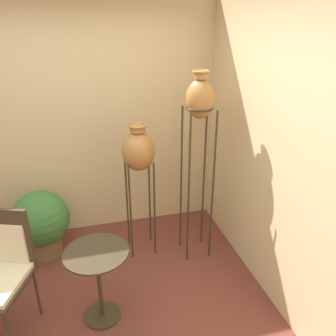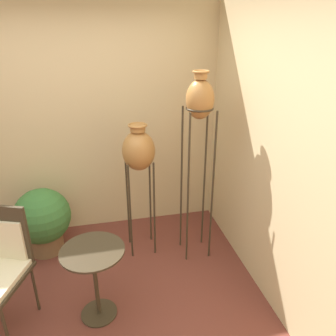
% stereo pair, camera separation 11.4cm
% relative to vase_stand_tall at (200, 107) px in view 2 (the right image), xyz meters
% --- Properties ---
extents(ground_plane, '(14.00, 14.00, 0.00)m').
position_rel_vase_stand_tall_xyz_m(ground_plane, '(-1.17, -0.82, -1.63)').
color(ground_plane, brown).
extents(wall_back, '(7.21, 0.06, 2.70)m').
position_rel_vase_stand_tall_xyz_m(wall_back, '(-1.17, 0.82, -0.28)').
color(wall_back, '#D1B784').
rests_on(wall_back, ground_plane).
extents(wall_right, '(0.06, 7.21, 2.70)m').
position_rel_vase_stand_tall_xyz_m(wall_right, '(0.47, -0.82, -0.28)').
color(wall_right, '#D1B784').
rests_on(wall_right, ground_plane).
extents(vase_stand_tall, '(0.27, 0.27, 1.95)m').
position_rel_vase_stand_tall_xyz_m(vase_stand_tall, '(0.00, 0.00, 0.00)').
color(vase_stand_tall, '#382D1E').
rests_on(vase_stand_tall, ground_plane).
extents(vase_stand_medium, '(0.33, 0.33, 1.44)m').
position_rel_vase_stand_tall_xyz_m(vase_stand_medium, '(-0.56, 0.18, -0.47)').
color(vase_stand_medium, '#382D1E').
rests_on(vase_stand_medium, ground_plane).
extents(side_table, '(0.52, 0.52, 0.68)m').
position_rel_vase_stand_tall_xyz_m(side_table, '(-1.07, -0.66, -1.13)').
color(side_table, '#382D1E').
rests_on(side_table, ground_plane).
extents(potted_plant, '(0.60, 0.60, 0.74)m').
position_rel_vase_stand_tall_xyz_m(potted_plant, '(-1.60, 0.37, -1.23)').
color(potted_plant, brown).
rests_on(potted_plant, ground_plane).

